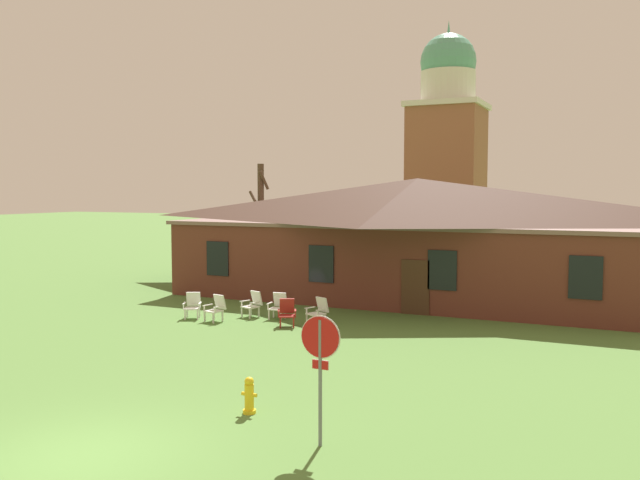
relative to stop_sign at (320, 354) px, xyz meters
The scene contains 12 objects.
ground_plane 4.63m from the stop_sign, 148.40° to the right, with size 200.00×200.00×0.00m, color #517A38.
brick_building 18.76m from the stop_sign, 101.26° to the left, with size 20.73×10.40×5.27m.
dome_tower 36.83m from the stop_sign, 100.61° to the left, with size 5.18×5.18×16.55m.
stop_sign is the anchor object (origin of this frame).
lawn_chair_by_porch 13.28m from the stop_sign, 135.86° to the left, with size 0.81×0.85×0.96m.
lawn_chair_near_door 12.41m from the stop_sign, 132.70° to the left, with size 0.73×0.78×0.96m.
lawn_chair_left_end 12.93m from the stop_sign, 126.22° to the left, with size 0.76×0.81×0.96m.
lawn_chair_middle 12.40m from the stop_sign, 122.10° to the left, with size 0.69×0.72×0.96m.
lawn_chair_right_end 11.01m from the stop_sign, 120.98° to the left, with size 0.82×0.85×0.96m.
lawn_chair_far_side 11.25m from the stop_sign, 115.20° to the left, with size 0.78×0.83×0.96m.
bare_tree_beside_building 25.69m from the stop_sign, 122.38° to the left, with size 1.15×1.19×6.21m.
fire_hydrant 2.71m from the stop_sign, 154.98° to the left, with size 0.36×0.28×0.79m.
Camera 1 is at (8.73, -8.69, 4.76)m, focal length 37.34 mm.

